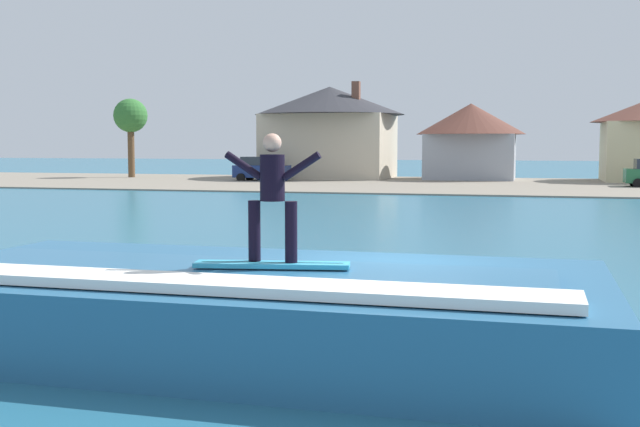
{
  "coord_description": "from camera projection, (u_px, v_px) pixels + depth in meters",
  "views": [
    {
      "loc": [
        2.07,
        -11.3,
        2.77
      ],
      "look_at": [
        -1.62,
        2.22,
        1.54
      ],
      "focal_mm": 44.23,
      "sensor_mm": 36.0,
      "label": 1
    }
  ],
  "objects": [
    {
      "name": "ground_plane",
      "position": [
        386.0,
        332.0,
        11.65
      ],
      "size": [
        260.0,
        260.0,
        0.0
      ],
      "primitive_type": "plane",
      "color": "#276581"
    },
    {
      "name": "wave_crest",
      "position": [
        250.0,
        307.0,
        10.69
      ],
      "size": [
        9.41,
        4.56,
        1.19
      ],
      "color": "#28628B",
      "rests_on": "ground_plane"
    },
    {
      "name": "surfboard",
      "position": [
        272.0,
        265.0,
        10.15
      ],
      "size": [
        2.04,
        0.72,
        0.06
      ],
      "color": "#33A5CC",
      "rests_on": "wave_crest"
    },
    {
      "name": "surfer",
      "position": [
        272.0,
        190.0,
        10.12
      ],
      "size": [
        1.3,
        0.32,
        1.66
      ],
      "color": "black",
      "rests_on": "surfboard"
    },
    {
      "name": "shoreline_bank",
      "position": [
        502.0,
        185.0,
        52.77
      ],
      "size": [
        120.0,
        22.42,
        0.09
      ],
      "color": "gray",
      "rests_on": "ground_plane"
    },
    {
      "name": "car_near_shore",
      "position": [
        261.0,
        169.0,
        58.83
      ],
      "size": [
        4.07,
        2.1,
        1.86
      ],
      "color": "navy",
      "rests_on": "ground_plane"
    },
    {
      "name": "house_with_chimney",
      "position": [
        330.0,
        126.0,
        63.36
      ],
      "size": [
        12.03,
        12.03,
        7.67
      ],
      "color": "beige",
      "rests_on": "ground_plane"
    },
    {
      "name": "house_small_cottage",
      "position": [
        471.0,
        136.0,
        60.62
      ],
      "size": [
        8.32,
        8.32,
        5.91
      ],
      "color": "#9EA3AD",
      "rests_on": "ground_plane"
    },
    {
      "name": "tree_tall_bare",
      "position": [
        131.0,
        118.0,
        64.29
      ],
      "size": [
        2.75,
        2.75,
        6.51
      ],
      "color": "brown",
      "rests_on": "ground_plane"
    }
  ]
}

